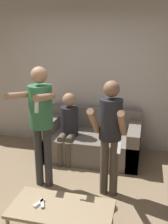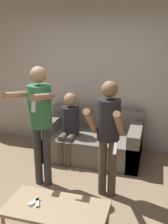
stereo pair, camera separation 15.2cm
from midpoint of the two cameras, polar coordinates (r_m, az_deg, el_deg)
name	(u,v)px [view 2 (the right image)]	position (r m, az deg, el deg)	size (l,w,h in m)	color
ground_plane	(54,210)	(3.53, -5.33, -20.41)	(14.00, 14.00, 0.00)	#937A5B
wall_back	(94,76)	(4.83, 3.12, 7.84)	(6.40, 0.06, 2.70)	beige
couch	(93,141)	(4.65, 2.81, -6.36)	(1.68, 0.93, 0.80)	slate
person_standing_left	(40,114)	(3.55, -8.42, -0.48)	(0.43, 0.71, 1.72)	#383838
person_standing_right	(108,129)	(3.32, 6.58, -3.76)	(0.41, 0.66, 1.58)	brown
person_seated	(69,124)	(4.40, -2.20, -2.67)	(0.30, 0.52, 1.17)	brown
coffee_table	(56,209)	(2.99, -4.53, -20.40)	(1.10, 0.54, 0.36)	tan
remote_near	(34,202)	(3.04, -9.29, -18.80)	(0.09, 0.15, 0.02)	white
remote_far	(37,202)	(3.03, -8.61, -18.88)	(0.10, 0.15, 0.02)	white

